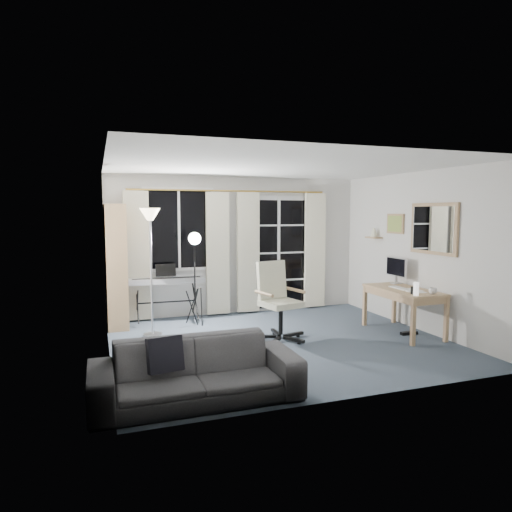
{
  "coord_description": "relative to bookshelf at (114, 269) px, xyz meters",
  "views": [
    {
      "loc": [
        -2.35,
        -5.7,
        1.79
      ],
      "look_at": [
        -0.24,
        0.35,
        1.17
      ],
      "focal_mm": 32.0,
      "sensor_mm": 36.0,
      "label": 1
    }
  ],
  "objects": [
    {
      "name": "monitor",
      "position": [
        4.2,
        -1.42,
        0.01
      ],
      "size": [
        0.16,
        0.48,
        0.42
      ],
      "rotation": [
        0.0,
        0.0,
        -0.0
      ],
      "color": "silver",
      "rests_on": "desk"
    },
    {
      "name": "office_chair",
      "position": [
        2.13,
        -1.49,
        -0.26
      ],
      "size": [
        0.76,
        0.74,
        1.1
      ],
      "rotation": [
        0.0,
        0.0,
        0.23
      ],
      "color": "black",
      "rests_on": "floor"
    },
    {
      "name": "desk_clutter",
      "position": [
        3.95,
        -2.09,
        -0.38
      ],
      "size": [
        0.39,
        0.75,
        0.84
      ],
      "rotation": [
        0.0,
        0.0,
        -0.0
      ],
      "color": "white",
      "rests_on": "desk"
    },
    {
      "name": "curtains",
      "position": [
        1.99,
        0.17,
        0.19
      ],
      "size": [
        3.6,
        0.07,
        2.13
      ],
      "color": "gold",
      "rests_on": "floor"
    },
    {
      "name": "window",
      "position": [
        1.07,
        0.27,
        0.59
      ],
      "size": [
        1.2,
        0.08,
        1.4
      ],
      "color": "white",
      "rests_on": "floor"
    },
    {
      "name": "bookshelf",
      "position": [
        0.0,
        0.0,
        0.0
      ],
      "size": [
        0.32,
        0.89,
        1.91
      ],
      "rotation": [
        0.0,
        0.0,
        0.01
      ],
      "color": "#A47D56",
      "rests_on": "floor"
    },
    {
      "name": "mug",
      "position": [
        4.1,
        -2.37,
        -0.19
      ],
      "size": [
        0.11,
        0.09,
        0.11
      ],
      "primitive_type": "imported",
      "rotation": [
        0.0,
        0.0,
        -0.0
      ],
      "color": "silver",
      "rests_on": "desk"
    },
    {
      "name": "wall_shelf",
      "position": [
        4.28,
        -0.66,
        0.5
      ],
      "size": [
        0.16,
        0.3,
        0.18
      ],
      "color": "#A47D56",
      "rests_on": "floor"
    },
    {
      "name": "keyboard_piano",
      "position": [
        0.81,
        -0.01,
        -0.24
      ],
      "size": [
        1.22,
        0.62,
        0.88
      ],
      "rotation": [
        0.0,
        0.0,
        -0.04
      ],
      "color": "black",
      "rests_on": "floor"
    },
    {
      "name": "framed_print",
      "position": [
        4.35,
        -1.16,
        0.69
      ],
      "size": [
        0.03,
        0.42,
        0.32
      ],
      "color": "#A47D56",
      "rests_on": "floor"
    },
    {
      "name": "sofa",
      "position": [
        0.62,
        -3.25,
        -0.52
      ],
      "size": [
        1.96,
        0.58,
        0.77
      ],
      "rotation": [
        0.0,
        0.0,
        -0.0
      ],
      "color": "#2B2A2D",
      "rests_on": "floor"
    },
    {
      "name": "torchiere_lamp",
      "position": [
        0.49,
        -0.8,
        0.58
      ],
      "size": [
        0.34,
        0.34,
        1.84
      ],
      "rotation": [
        0.0,
        0.0,
        -0.19
      ],
      "color": "#B2B2B7",
      "rests_on": "floor"
    },
    {
      "name": "wall_mirror",
      "position": [
        4.35,
        -2.06,
        0.64
      ],
      "size": [
        0.04,
        0.94,
        0.74
      ],
      "color": "#A47D56",
      "rests_on": "floor"
    },
    {
      "name": "studio_light",
      "position": [
        1.2,
        -0.39,
        0.31
      ],
      "size": [
        0.3,
        0.3,
        1.51
      ],
      "rotation": [
        0.0,
        0.0,
        -0.15
      ],
      "color": "black",
      "rests_on": "floor"
    },
    {
      "name": "floor",
      "position": [
        2.12,
        -1.71,
        -0.92
      ],
      "size": [
        4.5,
        4.0,
        0.02
      ],
      "primitive_type": "cube",
      "color": "#374150",
      "rests_on": "ground"
    },
    {
      "name": "french_door",
      "position": [
        2.87,
        0.27,
        0.12
      ],
      "size": [
        1.32,
        0.09,
        2.11
      ],
      "color": "white",
      "rests_on": "floor"
    },
    {
      "name": "desk",
      "position": [
        4.0,
        -1.87,
        -0.32
      ],
      "size": [
        0.62,
        1.24,
        0.67
      ],
      "rotation": [
        0.0,
        0.0,
        -0.0
      ],
      "color": "#9D7E50",
      "rests_on": "floor"
    }
  ]
}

